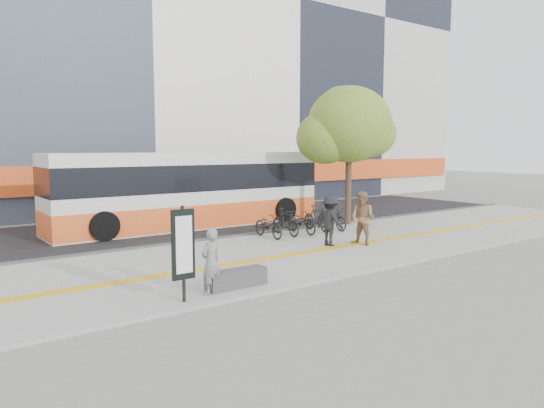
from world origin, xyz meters
TOP-DOWN VIEW (x-y plane):
  - ground at (0.00, 0.00)m, footprint 120.00×120.00m
  - sidewalk at (0.00, 1.50)m, footprint 40.00×7.00m
  - tactile_strip at (0.00, 1.00)m, footprint 40.00×0.45m
  - street at (0.00, 9.00)m, footprint 40.00×8.00m
  - curb at (0.00, 5.00)m, footprint 40.00×0.25m
  - bench at (-2.60, -1.20)m, footprint 1.60×0.45m
  - signboard at (-4.20, -1.51)m, footprint 0.55×0.10m
  - street_tree at (7.18, 4.82)m, footprint 4.40×3.80m
  - bus at (1.19, 8.50)m, footprint 12.35×2.93m
  - bicycle_row at (3.88, 4.00)m, footprint 4.10×1.88m
  - seated_woman at (-3.40, -1.34)m, footprint 0.66×0.53m
  - pedestrian_tan at (4.04, 0.80)m, footprint 0.91×1.07m
  - pedestrian_dark at (3.01, 1.39)m, footprint 0.82×1.23m

SIDE VIEW (x-z plane):
  - ground at x=0.00m, z-range 0.00..0.00m
  - street at x=0.00m, z-range 0.00..0.06m
  - sidewalk at x=0.00m, z-range 0.00..0.08m
  - curb at x=0.00m, z-range 0.00..0.14m
  - tactile_strip at x=0.00m, z-range 0.08..0.09m
  - bench at x=-2.60m, z-range 0.08..0.53m
  - bicycle_row at x=3.88m, z-range 0.05..1.12m
  - seated_woman at x=-3.40m, z-range 0.08..1.66m
  - pedestrian_dark at x=3.01m, z-range 0.08..1.86m
  - pedestrian_tan at x=4.04m, z-range 0.08..2.01m
  - signboard at x=-4.20m, z-range 0.27..2.47m
  - bus at x=1.19m, z-range -0.04..3.25m
  - street_tree at x=7.18m, z-range 1.36..7.67m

